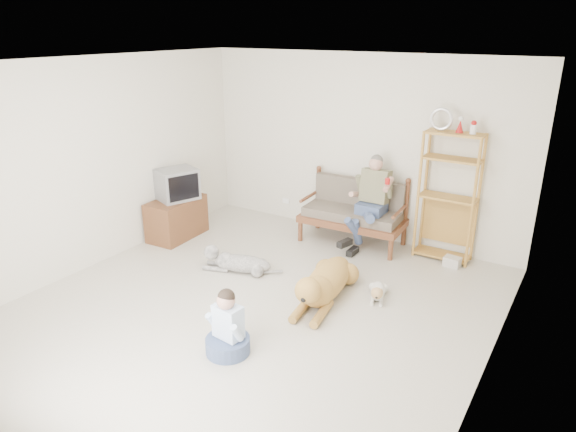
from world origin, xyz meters
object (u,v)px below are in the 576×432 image
Objects in this scene: tv_stand at (176,218)px; golden_retriever at (324,283)px; etagere at (448,196)px; loveseat at (354,211)px.

tv_stand reaches higher than golden_retriever.
tv_stand is (-3.65, -1.39, -0.60)m from etagere.
etagere is 3.95m from tv_stand.
golden_retriever is at bearing -113.81° from etagere.
golden_retriever is (0.45, -1.78, -0.28)m from loveseat.
golden_retriever is at bearing -78.72° from loveseat.
loveseat is 0.91× the size of golden_retriever.
loveseat is 1.36m from etagere.
tv_stand is 0.55× the size of golden_retriever.
etagere is at bearing 57.84° from golden_retriever.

